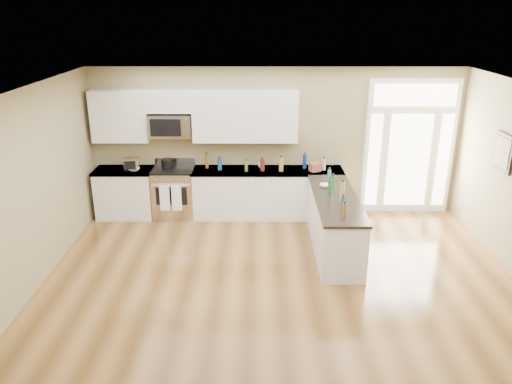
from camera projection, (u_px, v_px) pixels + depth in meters
ground at (284, 330)px, 6.24m from camera, size 8.00×8.00×0.00m
room_shell at (287, 204)px, 5.65m from camera, size 8.00×8.00×8.00m
back_cabinet_left at (126, 194)px, 9.56m from camera, size 1.10×0.66×0.94m
back_cabinet_right at (267, 195)px, 9.55m from camera, size 2.85×0.66×0.94m
peninsula_cabinet at (334, 226)px, 8.19m from camera, size 0.69×2.32×0.94m
upper_cabinet_left at (120, 116)px, 9.19m from camera, size 1.04×0.33×0.95m
upper_cabinet_right at (245, 116)px, 9.18m from camera, size 1.94×0.33×0.95m
upper_cabinet_short at (169, 101)px, 9.09m from camera, size 0.82×0.33×0.40m
microwave at (170, 125)px, 9.20m from camera, size 0.78×0.41×0.42m
entry_door at (409, 147)px, 9.49m from camera, size 1.70×0.10×2.60m
wall_art_near at (503, 152)px, 7.71m from camera, size 0.05×0.58×0.58m
kitchen_range at (174, 192)px, 9.54m from camera, size 0.77×0.69×1.08m
stockpot at (168, 163)px, 9.45m from camera, size 0.28×0.28×0.18m
toaster_oven at (131, 164)px, 9.33m from camera, size 0.30×0.26×0.23m
cardboard_box at (315, 167)px, 9.26m from camera, size 0.24×0.21×0.16m
bowl_left at (134, 170)px, 9.30m from camera, size 0.20×0.20×0.05m
bowl_peninsula at (325, 186)px, 8.45m from camera, size 0.21×0.21×0.06m
cup_counter at (261, 165)px, 9.48m from camera, size 0.13×0.13×0.09m
counter_bottles at (294, 175)px, 8.70m from camera, size 2.35×2.45×0.32m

